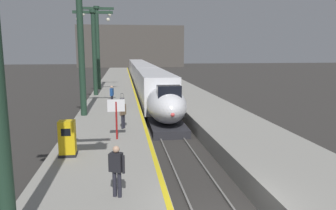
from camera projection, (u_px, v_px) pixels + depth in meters
name	position (u px, v px, depth m)	size (l,w,h in m)	color
platform_left	(114.00, 100.00, 33.73)	(4.80, 110.00, 1.05)	gray
platform_right	(189.00, 99.00, 34.85)	(4.80, 110.00, 1.05)	gray
platform_left_safety_stripe	(135.00, 95.00, 33.96)	(0.20, 107.80, 0.01)	yellow
rail_main_left	(144.00, 100.00, 36.95)	(0.08, 110.00, 0.12)	slate
rail_main_right	(157.00, 100.00, 37.16)	(0.08, 110.00, 0.12)	slate
highspeed_train_main	(144.00, 76.00, 47.00)	(2.92, 56.25, 3.60)	silver
station_column_mid	(80.00, 34.00, 22.33)	(4.00, 0.68, 9.66)	#1E3828
station_column_far	(94.00, 44.00, 32.99)	(4.00, 0.68, 8.68)	#1E3828
station_column_distant	(98.00, 40.00, 37.98)	(4.00, 0.68, 9.69)	#1E3828
passenger_near_edge	(112.00, 94.00, 27.23)	(0.33, 0.55, 1.69)	#23232D
passenger_mid_platform	(123.00, 112.00, 19.18)	(0.40, 0.47, 1.69)	#23232D
passenger_far_waiting	(117.00, 167.00, 10.16)	(0.52, 0.36, 1.69)	#23232D
rolling_suitcase	(122.00, 101.00, 27.76)	(0.40, 0.22, 0.98)	#4C4C51
ticket_machine_yellow	(67.00, 140.00, 14.19)	(0.76, 0.62, 1.60)	yellow
departure_info_board	(116.00, 111.00, 16.79)	(0.90, 0.10, 2.12)	maroon
terminus_back_wall	(131.00, 46.00, 108.61)	(36.00, 2.00, 14.00)	#4C4742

